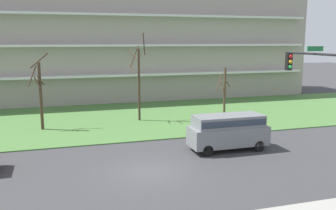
{
  "coord_description": "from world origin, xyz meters",
  "views": [
    {
      "loc": [
        -4.35,
        -18.54,
        7.22
      ],
      "look_at": [
        2.9,
        6.0,
        2.59
      ],
      "focal_mm": 38.49,
      "sensor_mm": 36.0,
      "label": 1
    }
  ],
  "objects_px": {
    "van_gray_near_left": "(228,129)",
    "tree_center": "(138,80)",
    "tree_left": "(40,93)",
    "tree_right": "(224,91)",
    "traffic_signal_mast": "(329,95)"
  },
  "relations": [
    {
      "from": "tree_left",
      "to": "traffic_signal_mast",
      "type": "relative_size",
      "value": 0.89
    },
    {
      "from": "van_gray_near_left",
      "to": "traffic_signal_mast",
      "type": "distance_m",
      "value": 8.24
    },
    {
      "from": "tree_right",
      "to": "tree_center",
      "type": "bearing_deg",
      "value": 177.72
    },
    {
      "from": "tree_left",
      "to": "tree_right",
      "type": "bearing_deg",
      "value": 2.4
    },
    {
      "from": "tree_center",
      "to": "traffic_signal_mast",
      "type": "xyz_separation_m",
      "value": [
        5.31,
        -17.56,
        1.0
      ]
    },
    {
      "from": "tree_left",
      "to": "traffic_signal_mast",
      "type": "height_order",
      "value": "traffic_signal_mast"
    },
    {
      "from": "tree_center",
      "to": "tree_left",
      "type": "bearing_deg",
      "value": -172.98
    },
    {
      "from": "tree_right",
      "to": "van_gray_near_left",
      "type": "relative_size",
      "value": 0.9
    },
    {
      "from": "tree_left",
      "to": "traffic_signal_mast",
      "type": "xyz_separation_m",
      "value": [
        13.55,
        -16.54,
        1.65
      ]
    },
    {
      "from": "tree_left",
      "to": "tree_right",
      "type": "height_order",
      "value": "tree_left"
    },
    {
      "from": "tree_center",
      "to": "tree_right",
      "type": "bearing_deg",
      "value": -2.28
    },
    {
      "from": "van_gray_near_left",
      "to": "tree_left",
      "type": "bearing_deg",
      "value": -37.1
    },
    {
      "from": "tree_left",
      "to": "tree_center",
      "type": "relative_size",
      "value": 0.79
    },
    {
      "from": "tree_right",
      "to": "tree_left",
      "type": "bearing_deg",
      "value": -177.6
    },
    {
      "from": "van_gray_near_left",
      "to": "tree_center",
      "type": "bearing_deg",
      "value": -69.17
    }
  ]
}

